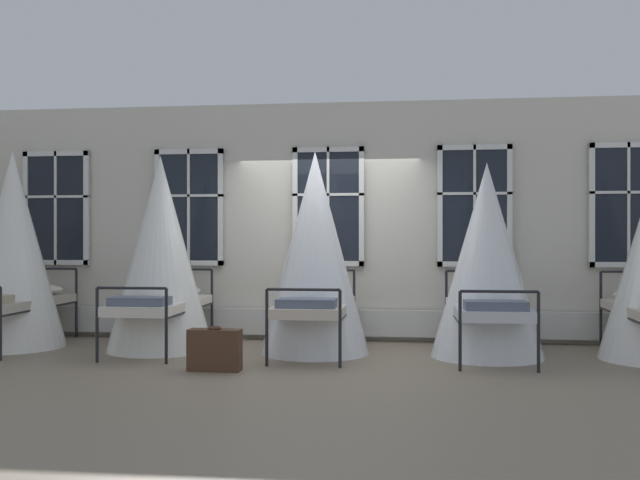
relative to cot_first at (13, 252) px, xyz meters
name	(u,v)px	position (x,y,z in m)	size (l,w,h in m)	color
ground	(320,351)	(3.98, 0.16, -1.23)	(21.97, 21.97, 0.00)	gray
back_wall_with_windows	(329,221)	(3.98, 1.21, 0.42)	(11.98, 0.10, 3.29)	beige
window_bank	(328,268)	(3.98, 1.09, -0.23)	(8.91, 0.10, 2.60)	black
cot_first	(13,252)	(0.00, 0.00, 0.00)	(1.33, 1.98, 2.53)	black
cot_second	(160,255)	(1.97, 0.02, -0.04)	(1.33, 1.98, 2.45)	black
cot_third	(315,255)	(3.94, 0.02, -0.03)	(1.33, 1.98, 2.47)	black
cot_fourth	(487,262)	(6.00, -0.02, -0.11)	(1.33, 1.99, 2.31)	black
suitcase_dark	(215,350)	(3.03, -1.28, -1.01)	(0.56, 0.22, 0.47)	#472D1E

